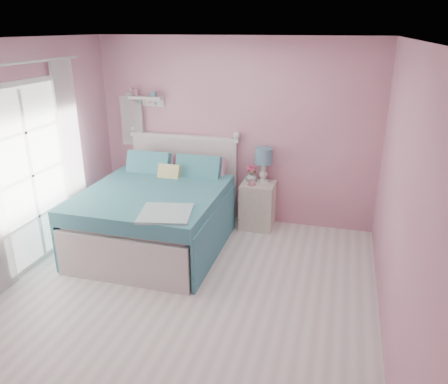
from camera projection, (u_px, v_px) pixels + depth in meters
The scene contains 12 objects.
floor at pixel (181, 300), 4.60m from camera, with size 4.50×4.50×0.00m, color silver.
room_shell at pixel (175, 156), 4.04m from camera, with size 4.50×4.50×4.50m.
bed at pixel (158, 214), 5.70m from camera, with size 1.67×2.14×1.23m.
nightstand at pixel (258, 205), 6.18m from camera, with size 0.46×0.45×0.66m.
table_lamp at pixel (264, 159), 6.02m from camera, with size 0.24×0.24×0.48m.
vase at pixel (251, 176), 6.10m from camera, with size 0.15×0.15×0.16m, color silver.
teacup at pixel (252, 183), 5.98m from camera, with size 0.09×0.09×0.07m, color pink.
roses at pixel (251, 169), 6.06m from camera, with size 0.14×0.11×0.12m.
wall_shelf at pixel (146, 98), 6.28m from camera, with size 0.50×0.15×0.25m.
hanging_dress at pixel (132, 121), 6.45m from camera, with size 0.34×0.03×0.72m, color white.
french_door at pixel (31, 176), 5.07m from camera, with size 0.04×1.32×2.16m.
curtain_far at pixel (71, 151), 5.69m from camera, with size 0.04×0.40×2.32m, color white.
Camera 1 is at (1.47, -3.63, 2.70)m, focal length 35.00 mm.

